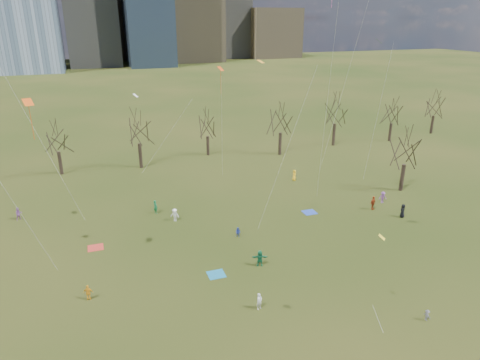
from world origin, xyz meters
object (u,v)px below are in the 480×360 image
object	(u,v)px
blanket_teal	(216,274)
blanket_crimson	(96,248)
blanket_navy	(309,212)
person_1	(259,301)
person_4	(88,292)

from	to	relation	value
blanket_teal	blanket_crimson	size ratio (longest dim) A/B	1.00
blanket_teal	blanket_navy	size ratio (longest dim) A/B	1.00
person_1	person_4	world-z (taller)	person_1
blanket_navy	blanket_crimson	world-z (taller)	same
blanket_teal	blanket_navy	world-z (taller)	same
blanket_crimson	person_4	bearing A→B (deg)	-95.14
blanket_navy	blanket_crimson	xyz separation A→B (m)	(-25.41, -0.28, 0.00)
blanket_teal	person_1	size ratio (longest dim) A/B	1.08
blanket_teal	blanket_navy	distance (m)	17.53
blanket_teal	blanket_navy	bearing A→B (deg)	32.11
blanket_teal	person_1	distance (m)	6.39
person_1	person_4	xyz separation A→B (m)	(-13.31, 6.00, -0.02)
blanket_navy	person_1	xyz separation A→B (m)	(-12.92, -15.37, 0.73)
person_1	person_4	distance (m)	14.60
blanket_navy	person_4	xyz separation A→B (m)	(-26.22, -9.37, 0.71)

